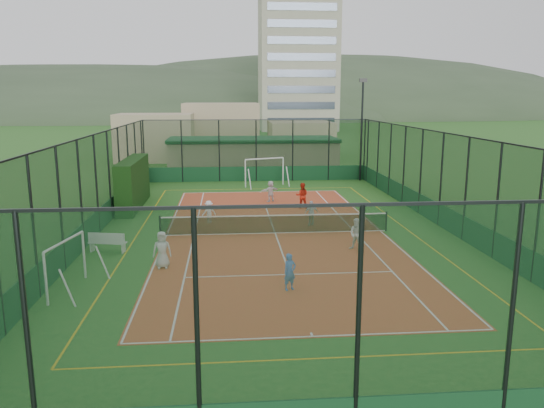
# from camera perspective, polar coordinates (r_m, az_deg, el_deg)

# --- Properties ---
(ground) EXTENTS (300.00, 300.00, 0.00)m
(ground) POSITION_cam_1_polar(r_m,az_deg,el_deg) (27.10, 0.34, -3.18)
(ground) COLOR #236021
(ground) RESTS_ON ground
(court_slab) EXTENTS (11.17, 23.97, 0.01)m
(court_slab) POSITION_cam_1_polar(r_m,az_deg,el_deg) (27.10, 0.34, -3.17)
(court_slab) COLOR #BD452A
(court_slab) RESTS_ON ground
(tennis_net) EXTENTS (11.67, 0.12, 1.06)m
(tennis_net) POSITION_cam_1_polar(r_m,az_deg,el_deg) (26.97, 0.34, -2.09)
(tennis_net) COLOR black
(tennis_net) RESTS_ON ground
(perimeter_fence) EXTENTS (18.12, 34.12, 5.00)m
(perimeter_fence) POSITION_cam_1_polar(r_m,az_deg,el_deg) (26.58, 0.35, 2.04)
(perimeter_fence) COLOR #103219
(perimeter_fence) RESTS_ON ground
(floodlight_ne) EXTENTS (0.60, 0.26, 8.25)m
(floodlight_ne) POSITION_cam_1_polar(r_m,az_deg,el_deg) (44.18, 9.61, 7.82)
(floodlight_ne) COLOR black
(floodlight_ne) RESTS_ON ground
(clubhouse) EXTENTS (15.20, 7.20, 3.15)m
(clubhouse) POSITION_cam_1_polar(r_m,az_deg,el_deg) (48.45, -2.05, 5.27)
(clubhouse) COLOR tan
(clubhouse) RESTS_ON ground
(apartment_tower) EXTENTS (15.00, 12.00, 30.00)m
(apartment_tower) POSITION_cam_1_polar(r_m,az_deg,el_deg) (109.35, 2.77, 15.83)
(apartment_tower) COLOR beige
(apartment_tower) RESTS_ON ground
(distant_hills) EXTENTS (200.00, 60.00, 24.00)m
(distant_hills) POSITION_cam_1_polar(r_m,az_deg,el_deg) (176.25, -4.19, 9.32)
(distant_hills) COLOR #384C33
(distant_hills) RESTS_ON ground
(hedge_left) EXTENTS (1.03, 6.89, 3.01)m
(hedge_left) POSITION_cam_1_polar(r_m,az_deg,el_deg) (34.43, -14.72, 2.18)
(hedge_left) COLOR black
(hedge_left) RESTS_ON ground
(white_bench) EXTENTS (1.75, 0.81, 0.95)m
(white_bench) POSITION_cam_1_polar(r_m,az_deg,el_deg) (24.92, -17.28, -3.91)
(white_bench) COLOR white
(white_bench) RESTS_ON ground
(futsal_goal_near) EXTENTS (2.96, 1.38, 1.84)m
(futsal_goal_near) POSITION_cam_1_polar(r_m,az_deg,el_deg) (20.45, -21.26, -6.26)
(futsal_goal_near) COLOR white
(futsal_goal_near) RESTS_ON ground
(futsal_goal_far) EXTENTS (3.43, 2.02, 2.13)m
(futsal_goal_far) POSITION_cam_1_polar(r_m,az_deg,el_deg) (41.12, -0.81, 3.43)
(futsal_goal_far) COLOR white
(futsal_goal_far) RESTS_ON ground
(child_near_left) EXTENTS (0.77, 0.52, 1.52)m
(child_near_left) POSITION_cam_1_polar(r_m,az_deg,el_deg) (22.02, -11.74, -4.84)
(child_near_left) COLOR silver
(child_near_left) RESTS_ON court_slab
(child_near_mid) EXTENTS (0.58, 0.51, 1.35)m
(child_near_mid) POSITION_cam_1_polar(r_m,az_deg,el_deg) (19.22, 1.92, -7.31)
(child_near_mid) COLOR #476FCA
(child_near_mid) RESTS_ON court_slab
(child_near_right) EXTENTS (0.90, 0.87, 1.46)m
(child_near_right) POSITION_cam_1_polar(r_m,az_deg,el_deg) (24.33, 9.13, -3.24)
(child_near_right) COLOR silver
(child_near_right) RESTS_ON court_slab
(child_far_left) EXTENTS (0.93, 0.73, 1.26)m
(child_far_left) POSITION_cam_1_polar(r_m,az_deg,el_deg) (29.26, -6.81, -0.86)
(child_far_left) COLOR white
(child_far_left) RESTS_ON court_slab
(child_far_right) EXTENTS (0.84, 0.50, 1.35)m
(child_far_right) POSITION_cam_1_polar(r_m,az_deg,el_deg) (28.67, 4.26, -0.98)
(child_far_right) COLOR silver
(child_far_right) RESTS_ON court_slab
(child_far_back) EXTENTS (1.33, 0.97, 1.39)m
(child_far_back) POSITION_cam_1_polar(r_m,az_deg,el_deg) (35.04, -0.15, 1.40)
(child_far_back) COLOR silver
(child_far_back) RESTS_ON court_slab
(coach) EXTENTS (0.84, 0.69, 1.59)m
(coach) POSITION_cam_1_polar(r_m,az_deg,el_deg) (33.03, 3.24, 0.92)
(coach) COLOR red
(coach) RESTS_ON court_slab
(tennis_balls) EXTENTS (5.35, 1.25, 0.07)m
(tennis_balls) POSITION_cam_1_polar(r_m,az_deg,el_deg) (28.53, 1.12, -2.33)
(tennis_balls) COLOR #CCE033
(tennis_balls) RESTS_ON court_slab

